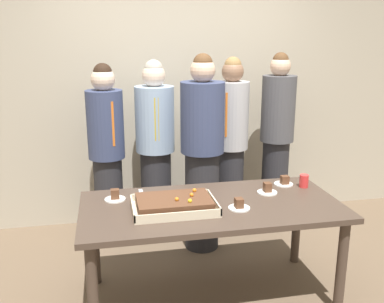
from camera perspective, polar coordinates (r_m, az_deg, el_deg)
name	(u,v)px	position (r m, az deg, el deg)	size (l,w,h in m)	color
ground_plane	(210,296)	(3.43, 2.42, -18.38)	(12.00, 12.00, 0.00)	brown
interior_back_panel	(174,75)	(4.44, -2.37, 10.07)	(8.00, 0.12, 3.00)	#B2A893
party_table	(211,215)	(3.12, 2.56, -8.34)	(1.83, 0.88, 0.74)	#47382D
sheet_cake	(174,204)	(2.97, -2.36, -6.92)	(0.57, 0.39, 0.11)	beige
plated_slice_near_left	(284,182)	(3.53, 11.99, -3.94)	(0.15, 0.15, 0.08)	white
plated_slice_near_right	(239,206)	(3.01, 6.20, -7.06)	(0.15, 0.15, 0.08)	white
plated_slice_far_left	(267,190)	(3.33, 9.86, -4.98)	(0.15, 0.15, 0.08)	white
plated_slice_far_right	(115,197)	(3.19, -10.07, -5.86)	(0.15, 0.15, 0.08)	white
drink_cup_nearest	(304,181)	(3.50, 14.49, -3.76)	(0.07, 0.07, 0.10)	red
cake_server_utensil	(141,194)	(3.27, -6.65, -5.57)	(0.03, 0.20, 0.01)	silver
person_serving_front	(107,152)	(3.98, -11.12, -0.07)	(0.33, 0.33, 1.66)	#28282D
person_green_shirt_behind	(202,152)	(3.79, 1.35, -0.11)	(0.38, 0.38, 1.74)	#28282D
person_striped_tie_right	(277,139)	(4.32, 11.05, 1.64)	(0.32, 0.32, 1.73)	#28282D
person_far_right_suit	(231,141)	(4.24, 5.15, 1.33)	(0.33, 0.33, 1.69)	#28282D
person_back_corner	(155,147)	(4.10, -4.84, 0.57)	(0.36, 0.36, 1.68)	#28282D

